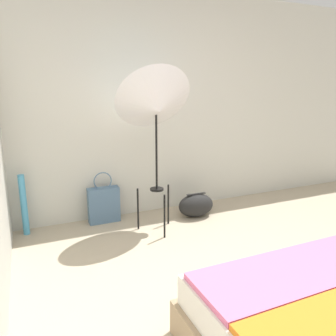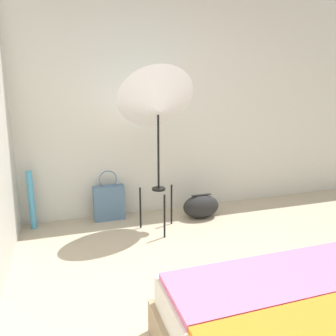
# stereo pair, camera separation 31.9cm
# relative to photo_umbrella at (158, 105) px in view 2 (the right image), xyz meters

# --- Properties ---
(wall_back) EXTENTS (8.00, 0.05, 2.60)m
(wall_back) POSITION_rel_photo_umbrella_xyz_m (0.08, 0.61, -0.03)
(wall_back) COLOR beige
(wall_back) RESTS_ON ground_plane
(photo_umbrella) EXTENTS (0.79, 0.65, 1.72)m
(photo_umbrella) POSITION_rel_photo_umbrella_xyz_m (0.00, 0.00, 0.00)
(photo_umbrella) COLOR black
(photo_umbrella) RESTS_ON ground_plane
(tote_bag) EXTENTS (0.35, 0.12, 0.59)m
(tote_bag) POSITION_rel_photo_umbrella_xyz_m (-0.47, 0.45, -1.12)
(tote_bag) COLOR slate
(tote_bag) RESTS_ON ground_plane
(duffel_bag) EXTENTS (0.44, 0.28, 0.28)m
(duffel_bag) POSITION_rel_photo_umbrella_xyz_m (0.57, 0.18, -1.19)
(duffel_bag) COLOR black
(duffel_bag) RESTS_ON ground_plane
(paper_roll) EXTENTS (0.06, 0.06, 0.64)m
(paper_roll) POSITION_rel_photo_umbrella_xyz_m (-1.30, 0.45, -1.01)
(paper_roll) COLOR #4CA3D1
(paper_roll) RESTS_ON ground_plane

